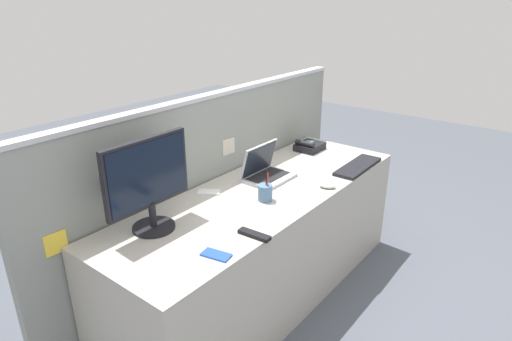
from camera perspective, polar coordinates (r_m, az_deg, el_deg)
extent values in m
plane|color=#4C515B|center=(2.98, 0.78, -15.53)|extent=(10.00, 10.00, 0.00)
cube|color=#ADA89E|center=(2.78, 0.82, -9.56)|extent=(2.14, 0.71, 0.73)
cube|color=gray|center=(2.88, -5.41, -2.63)|extent=(2.59, 0.06, 1.24)
cube|color=#B7BAC1|center=(2.68, -5.89, 9.74)|extent=(2.59, 0.07, 0.02)
cube|color=yellow|center=(2.23, -24.61, -8.61)|extent=(0.11, 0.01, 0.11)
cube|color=pink|center=(2.28, -18.52, -1.39)|extent=(0.10, 0.01, 0.09)
cube|color=yellow|center=(2.49, -10.53, 3.27)|extent=(0.11, 0.01, 0.09)
cube|color=beige|center=(2.83, -3.59, 3.14)|extent=(0.11, 0.01, 0.10)
cylinder|color=black|center=(2.26, -13.15, -7.17)|extent=(0.21, 0.21, 0.02)
cylinder|color=black|center=(2.23, -13.31, -5.59)|extent=(0.04, 0.04, 0.13)
cube|color=black|center=(2.15, -14.02, -0.32)|extent=(0.48, 0.03, 0.34)
cube|color=black|center=(2.14, -13.75, -0.42)|extent=(0.45, 0.01, 0.31)
cube|color=#B2B5BC|center=(2.76, 1.76, -0.96)|extent=(0.31, 0.22, 0.02)
cube|color=black|center=(2.76, 1.59, -0.70)|extent=(0.27, 0.15, 0.00)
cube|color=#B2B5BC|center=(2.77, 0.37, 1.56)|extent=(0.31, 0.07, 0.20)
cube|color=black|center=(2.77, 0.51, 1.47)|extent=(0.28, 0.05, 0.18)
cube|color=black|center=(3.31, 7.00, 3.11)|extent=(0.20, 0.17, 0.05)
cube|color=#4C6B5B|center=(3.33, 6.94, 3.74)|extent=(0.06, 0.06, 0.01)
cylinder|color=black|center=(3.23, 6.37, 3.51)|extent=(0.04, 0.15, 0.04)
cube|color=black|center=(3.02, 13.12, 0.52)|extent=(0.46, 0.15, 0.02)
ellipsoid|color=silver|center=(2.67, 9.28, -1.93)|extent=(0.09, 0.11, 0.03)
cylinder|color=#4C7093|center=(2.47, 1.21, -2.91)|extent=(0.08, 0.08, 0.09)
cylinder|color=red|center=(2.44, 1.55, -1.75)|extent=(0.03, 0.02, 0.14)
cylinder|color=black|center=(2.45, 1.35, -1.51)|extent=(0.01, 0.01, 0.15)
cube|color=blue|center=(2.00, -5.20, -10.88)|extent=(0.09, 0.14, 0.01)
cube|color=silver|center=(2.60, -6.16, -2.79)|extent=(0.13, 0.15, 0.01)
cube|color=black|center=(2.13, -0.22, -8.35)|extent=(0.06, 0.17, 0.02)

